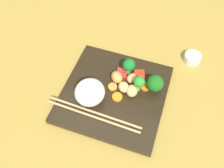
# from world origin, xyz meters

# --- Properties ---
(ground_plane) EXTENTS (1.10, 1.10, 0.02)m
(ground_plane) POSITION_xyz_m (0.00, 0.00, -0.01)
(ground_plane) COLOR olive
(square_plate) EXTENTS (0.28, 0.28, 0.01)m
(square_plate) POSITION_xyz_m (0.00, 0.00, 0.01)
(square_plate) COLOR black
(square_plate) RESTS_ON ground_plane
(rice_mound) EXTENTS (0.10, 0.10, 0.07)m
(rice_mound) POSITION_xyz_m (-0.04, 0.05, 0.05)
(rice_mound) COLOR white
(rice_mound) RESTS_ON square_plate
(broccoli_floret_0) EXTENTS (0.03, 0.03, 0.05)m
(broccoli_floret_0) POSITION_xyz_m (0.03, -0.06, 0.04)
(broccoli_floret_0) COLOR #67B250
(broccoli_floret_0) RESTS_ON square_plate
(broccoli_floret_1) EXTENTS (0.03, 0.03, 0.05)m
(broccoli_floret_1) POSITION_xyz_m (0.07, -0.01, 0.05)
(broccoli_floret_1) COLOR #73C060
(broccoli_floret_1) RESTS_ON square_plate
(broccoli_floret_2) EXTENTS (0.04, 0.04, 0.05)m
(broccoli_floret_2) POSITION_xyz_m (0.05, -0.09, 0.04)
(broccoli_floret_2) COLOR #719F46
(broccoli_floret_2) RESTS_ON square_plate
(carrot_slice_0) EXTENTS (0.03, 0.03, 0.01)m
(carrot_slice_0) POSITION_xyz_m (0.01, 0.01, 0.02)
(carrot_slice_0) COLOR orange
(carrot_slice_0) RESTS_ON square_plate
(carrot_slice_1) EXTENTS (0.03, 0.03, 0.00)m
(carrot_slice_1) POSITION_xyz_m (0.04, -0.07, 0.02)
(carrot_slice_1) COLOR orange
(carrot_slice_1) RESTS_ON square_plate
(carrot_slice_2) EXTENTS (0.03, 0.03, 0.01)m
(carrot_slice_2) POSITION_xyz_m (-0.01, -0.01, 0.02)
(carrot_slice_2) COLOR orange
(carrot_slice_2) RESTS_ON square_plate
(pepper_chunk_0) EXTENTS (0.04, 0.04, 0.02)m
(pepper_chunk_0) POSITION_xyz_m (0.07, -0.05, 0.02)
(pepper_chunk_0) COLOR red
(pepper_chunk_0) RESTS_ON square_plate
(pepper_chunk_1) EXTENTS (0.03, 0.03, 0.01)m
(pepper_chunk_1) POSITION_xyz_m (0.06, 0.00, 0.02)
(pepper_chunk_1) COLOR red
(pepper_chunk_1) RESTS_ON square_plate
(chicken_piece_0) EXTENTS (0.04, 0.04, 0.03)m
(chicken_piece_0) POSITION_xyz_m (0.01, -0.04, 0.03)
(chicken_piece_0) COLOR tan
(chicken_piece_0) RESTS_ON square_plate
(chicken_piece_1) EXTENTS (0.05, 0.05, 0.03)m
(chicken_piece_1) POSITION_xyz_m (0.04, 0.01, 0.03)
(chicken_piece_1) COLOR #B88748
(chicken_piece_1) RESTS_ON square_plate
(chicken_piece_2) EXTENTS (0.04, 0.04, 0.02)m
(chicken_piece_2) POSITION_xyz_m (0.02, -0.02, 0.03)
(chicken_piece_2) COLOR tan
(chicken_piece_2) RESTS_ON square_plate
(chicken_piece_3) EXTENTS (0.04, 0.04, 0.02)m
(chicken_piece_3) POSITION_xyz_m (0.05, -0.03, 0.02)
(chicken_piece_3) COLOR tan
(chicken_piece_3) RESTS_ON square_plate
(chopstick_pair) EXTENTS (0.02, 0.24, 0.01)m
(chopstick_pair) POSITION_xyz_m (-0.08, 0.02, 0.02)
(chopstick_pair) COLOR tan
(chopstick_pair) RESTS_ON square_plate
(sauce_cup) EXTENTS (0.05, 0.05, 0.02)m
(sauce_cup) POSITION_xyz_m (0.20, -0.17, 0.01)
(sauce_cup) COLOR silver
(sauce_cup) RESTS_ON ground_plane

